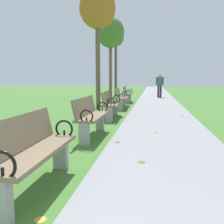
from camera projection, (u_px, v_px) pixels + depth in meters
name	position (u px, v px, depth m)	size (l,w,h in m)	color
paved_walkway	(156.00, 97.00, 17.57)	(2.30, 44.00, 0.02)	gray
park_bench_2	(33.00, 151.00, 2.84)	(0.49, 1.60, 0.90)	#7A664C
park_bench_3	(91.00, 116.00, 5.50)	(0.47, 1.60, 0.90)	#7A664C
park_bench_4	(111.00, 104.00, 8.06)	(0.54, 1.62, 0.90)	#7A664C
park_bench_5	(121.00, 98.00, 10.63)	(0.54, 1.62, 0.90)	#7A664C
park_bench_6	(127.00, 94.00, 13.45)	(0.53, 1.62, 0.90)	#7A664C
tree_2	(97.00, 10.00, 10.33)	(1.54, 1.54, 5.13)	brown
tree_3	(110.00, 33.00, 13.35)	(1.53, 1.53, 4.68)	brown
tree_4	(116.00, 40.00, 18.54)	(1.22, 1.22, 5.08)	brown
pedestrian_walking	(160.00, 84.00, 16.68)	(0.53, 0.25, 1.62)	#2D2D38
scattered_leaves	(123.00, 124.00, 7.06)	(4.24, 16.81, 0.02)	gold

